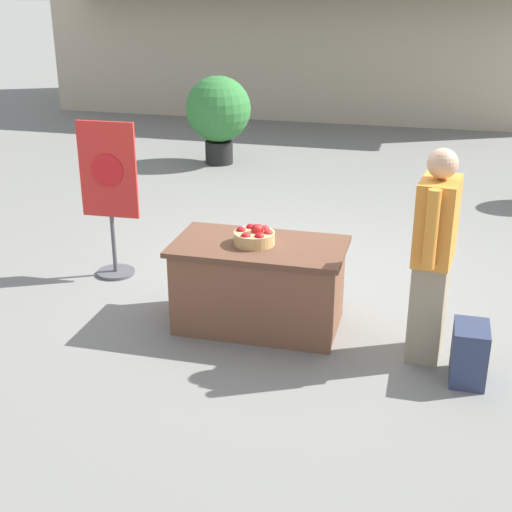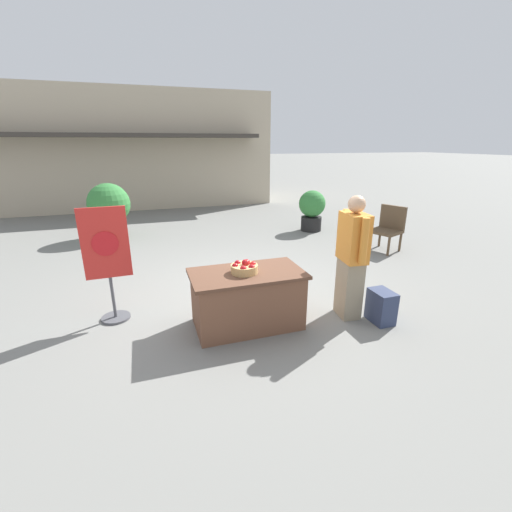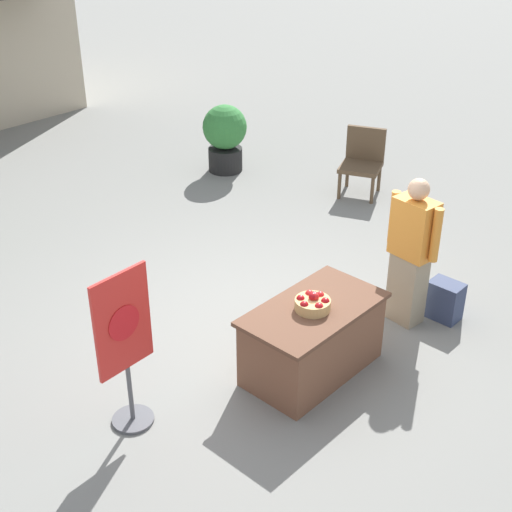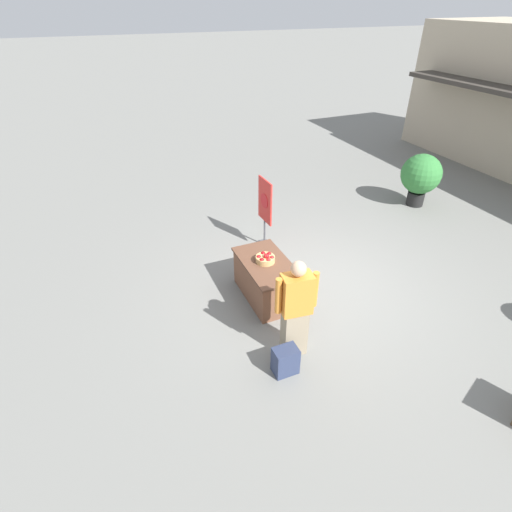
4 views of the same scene
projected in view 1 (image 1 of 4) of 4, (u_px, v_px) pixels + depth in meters
ground_plane at (298, 282)px, 6.64m from camera, size 120.00×120.00×0.00m
storefront_building at (310, 12)px, 14.56m from camera, size 9.79×4.40×3.84m
display_table at (259, 285)px, 5.71m from camera, size 1.36×0.76×0.71m
apple_basket at (255, 236)px, 5.55m from camera, size 0.32×0.32×0.16m
person_visitor at (433, 256)px, 5.08m from camera, size 0.31×0.61×1.59m
backpack at (469, 353)px, 4.98m from camera, size 0.24×0.34×0.42m
poster_board at (110, 194)px, 6.52m from camera, size 0.55×0.36×1.46m
potted_plant_far_right at (218, 112)px, 10.45m from camera, size 0.96×0.96×1.29m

